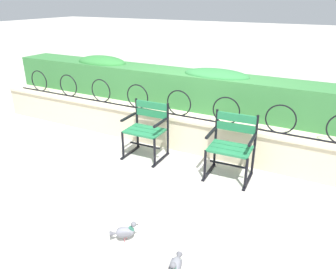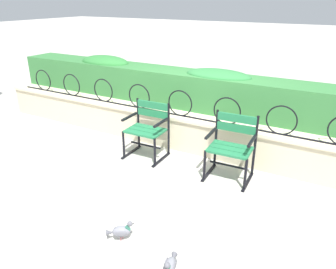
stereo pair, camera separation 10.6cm
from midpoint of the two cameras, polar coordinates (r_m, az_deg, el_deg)
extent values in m
plane|color=#BCB7AD|center=(4.65, -0.21, -6.84)|extent=(60.00, 60.00, 0.00)
cube|color=beige|center=(5.28, 4.79, -0.01)|extent=(8.12, 0.35, 0.52)
cube|color=beige|center=(5.17, 4.89, 2.91)|extent=(8.12, 0.41, 0.05)
cylinder|color=black|center=(5.09, 4.54, 3.05)|extent=(7.57, 0.02, 0.02)
torus|color=black|center=(7.01, -20.65, 8.90)|extent=(0.42, 0.02, 0.42)
torus|color=black|center=(6.45, -16.12, 8.34)|extent=(0.42, 0.02, 0.42)
torus|color=black|center=(5.94, -10.78, 7.62)|extent=(0.42, 0.02, 0.42)
torus|color=black|center=(5.48, -4.53, 6.68)|extent=(0.42, 0.02, 0.42)
torus|color=black|center=(5.11, 2.72, 5.50)|extent=(0.42, 0.02, 0.42)
torus|color=black|center=(4.83, 10.93, 4.04)|extent=(0.42, 0.02, 0.42)
torus|color=black|center=(4.66, 19.90, 2.35)|extent=(0.42, 0.02, 0.42)
cube|color=#387A3D|center=(5.51, 7.20, 7.52)|extent=(7.96, 0.64, 0.58)
ellipsoid|color=#337E39|center=(6.53, -10.52, 12.37)|extent=(1.04, 0.57, 0.25)
ellipsoid|color=#317A3E|center=(5.37, 9.34, 10.19)|extent=(1.09, 0.57, 0.19)
cube|color=#237547|center=(4.84, -4.26, 0.13)|extent=(0.56, 0.14, 0.03)
cube|color=#237547|center=(4.95, -3.42, 0.67)|extent=(0.56, 0.14, 0.03)
cube|color=#237547|center=(5.05, -2.62, 1.19)|extent=(0.56, 0.14, 0.03)
cube|color=#237547|center=(5.02, -2.09, 5.15)|extent=(0.55, 0.05, 0.11)
cube|color=#237547|center=(5.07, -2.07, 3.73)|extent=(0.55, 0.05, 0.11)
cylinder|color=black|center=(5.02, 0.71, 0.87)|extent=(0.04, 0.04, 0.85)
cylinder|color=black|center=(4.76, -1.69, -3.14)|extent=(0.04, 0.04, 0.44)
cube|color=black|center=(5.00, -0.58, -4.44)|extent=(0.05, 0.52, 0.02)
cube|color=black|center=(4.75, -0.61, 2.09)|extent=(0.05, 0.40, 0.03)
cylinder|color=black|center=(5.28, -4.64, 1.93)|extent=(0.04, 0.04, 0.85)
cylinder|color=black|center=(5.03, -7.19, -1.81)|extent=(0.04, 0.04, 0.44)
cube|color=black|center=(5.26, -5.90, -3.11)|extent=(0.05, 0.52, 0.02)
cube|color=black|center=(5.02, -6.18, 3.13)|extent=(0.05, 0.40, 0.03)
cylinder|color=black|center=(5.04, -3.36, -1.87)|extent=(0.53, 0.04, 0.03)
cube|color=#237547|center=(4.30, 10.97, -3.28)|extent=(0.56, 0.15, 0.03)
cube|color=#237547|center=(4.42, 11.47, -2.57)|extent=(0.56, 0.15, 0.03)
cube|color=#237547|center=(4.54, 11.95, -1.91)|extent=(0.56, 0.15, 0.03)
cube|color=#237547|center=(4.50, 12.67, 2.78)|extent=(0.56, 0.06, 0.11)
cube|color=#237547|center=(4.55, 12.52, 1.11)|extent=(0.56, 0.06, 0.11)
cylinder|color=black|center=(4.59, 15.63, -2.04)|extent=(0.04, 0.04, 0.88)
cylinder|color=black|center=(4.31, 14.11, -6.89)|extent=(0.04, 0.04, 0.44)
cube|color=black|center=(4.57, 14.42, -8.07)|extent=(0.07, 0.52, 0.02)
cube|color=black|center=(4.30, 15.21, -1.09)|extent=(0.06, 0.40, 0.03)
cylinder|color=black|center=(4.70, 9.03, -0.80)|extent=(0.04, 0.04, 0.88)
cylinder|color=black|center=(4.43, 7.10, -5.43)|extent=(0.04, 0.04, 0.44)
cube|color=black|center=(4.69, 7.78, -6.67)|extent=(0.07, 0.52, 0.02)
cube|color=black|center=(4.42, 8.20, 0.20)|extent=(0.06, 0.40, 0.03)
cylinder|color=black|center=(4.53, 11.23, -5.34)|extent=(0.53, 0.06, 0.03)
ellipsoid|color=gray|center=(3.49, -7.27, -16.51)|extent=(0.21, 0.19, 0.11)
cylinder|color=#2D6B56|center=(3.46, -6.16, -16.02)|extent=(0.08, 0.07, 0.06)
sphere|color=slate|center=(3.43, -5.79, -15.30)|extent=(0.06, 0.06, 0.06)
cone|color=black|center=(3.43, -5.23, -15.35)|extent=(0.03, 0.02, 0.01)
cone|color=#595960|center=(3.50, -9.23, -16.62)|extent=(0.10, 0.10, 0.06)
ellipsoid|color=slate|center=(3.52, -7.44, -16.02)|extent=(0.13, 0.10, 0.07)
ellipsoid|color=slate|center=(3.45, -7.46, -16.90)|extent=(0.13, 0.10, 0.07)
cylinder|color=#C6515B|center=(3.55, -7.03, -17.32)|extent=(0.01, 0.01, 0.05)
cylinder|color=#C6515B|center=(3.53, -7.38, -17.71)|extent=(0.01, 0.01, 0.05)
ellipsoid|color=gray|center=(3.12, 1.39, -22.02)|extent=(0.14, 0.21, 0.11)
cylinder|color=#2D6B56|center=(3.05, 1.05, -22.40)|extent=(0.06, 0.07, 0.06)
sphere|color=slate|center=(3.00, 0.93, -21.98)|extent=(0.06, 0.06, 0.06)
cone|color=black|center=(2.98, 0.75, -22.47)|extent=(0.02, 0.02, 0.01)
cone|color=#595960|center=(3.21, 1.97, -20.69)|extent=(0.08, 0.09, 0.06)
ellipsoid|color=slate|center=(3.12, 2.26, -21.98)|extent=(0.05, 0.14, 0.07)
ellipsoid|color=slate|center=(3.13, 0.64, -21.68)|extent=(0.05, 0.14, 0.07)
camera|label=1|loc=(0.05, -89.33, 0.28)|focal=34.75mm
camera|label=2|loc=(0.05, 90.67, -0.28)|focal=34.75mm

